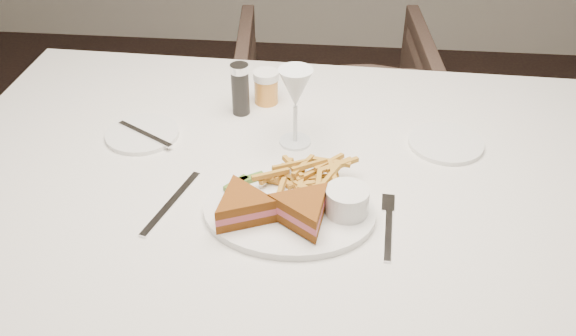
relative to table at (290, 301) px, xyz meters
The scene contains 3 objects.
table is the anchor object (origin of this frame).
chair_far 0.97m from the table, 86.28° to the left, with size 0.67×0.63×0.69m, color #45332A.
table_setting 0.41m from the table, 87.79° to the right, with size 0.82×0.65×0.18m.
Camera 1 is at (0.12, -0.76, 1.52)m, focal length 40.00 mm.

